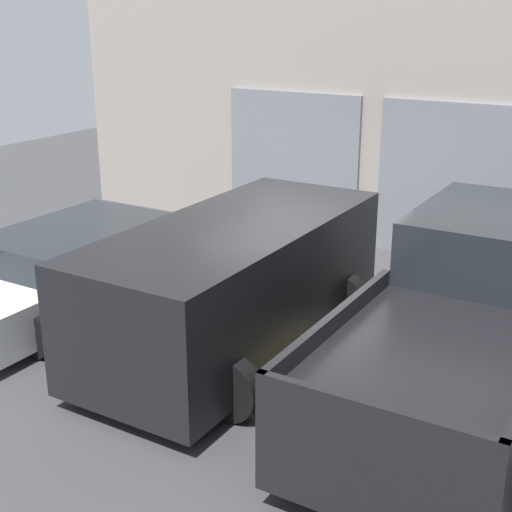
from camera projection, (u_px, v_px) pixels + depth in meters
The scene contains 8 objects.
ground_plane at pixel (301, 301), 10.57m from camera, with size 28.00×28.00×0.00m, color #3D3D3F.
shophouse_building at pixel (391, 91), 12.34m from camera, with size 13.30×0.68×5.58m.
pickup_truck at pixel (469, 324), 7.73m from camera, with size 2.61×5.10×1.89m.
sedan_white at pixel (73, 268), 10.32m from camera, with size 2.20×4.67×1.17m.
sedan_side at pixel (236, 282), 8.83m from camera, with size 2.37×4.59×1.67m.
parking_stripe_far_left at pixel (9, 286), 11.16m from camera, with size 0.12×2.20×0.01m, color gold.
parking_stripe_left at pixel (150, 324), 9.80m from camera, with size 0.12×2.20×0.01m, color gold.
parking_stripe_centre at pixel (336, 375), 8.44m from camera, with size 0.12×2.20×0.01m, color gold.
Camera 1 is at (4.43, -8.73, 4.11)m, focal length 50.00 mm.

